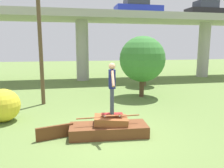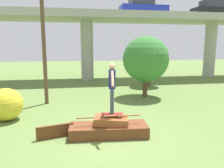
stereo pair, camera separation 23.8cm
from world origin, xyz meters
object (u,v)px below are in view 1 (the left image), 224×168
object	(u,v)px
car_on_overpass_right	(138,8)
car_on_overpass_mid	(207,11)
skateboard	(112,114)
bush_yellow_flowering	(3,105)
skater	(112,84)
tree_behind_right	(145,60)
tree_behind_left	(142,59)
utility_pole	(40,41)

from	to	relation	value
car_on_overpass_right	car_on_overpass_mid	bearing A→B (deg)	3.03
skateboard	bush_yellow_flowering	distance (m)	4.63
car_on_overpass_mid	skater	bearing A→B (deg)	-132.77
bush_yellow_flowering	car_on_overpass_right	bearing A→B (deg)	49.59
tree_behind_right	tree_behind_left	bearing A→B (deg)	-112.68
bush_yellow_flowering	tree_behind_left	bearing A→B (deg)	24.55
utility_pole	car_on_overpass_mid	bearing A→B (deg)	29.40
skater	utility_pole	bearing A→B (deg)	120.04
tree_behind_left	bush_yellow_flowering	bearing A→B (deg)	-155.45
skateboard	bush_yellow_flowering	xyz separation A→B (m)	(-4.05, 2.24, -0.09)
car_on_overpass_right	tree_behind_right	distance (m)	5.96
utility_pole	skateboard	bearing A→B (deg)	-59.96
skateboard	tree_behind_left	xyz separation A→B (m)	(2.94, 5.44, 1.52)
bush_yellow_flowering	skater	bearing A→B (deg)	-28.93
skateboard	tree_behind_right	bearing A→B (deg)	63.77
skateboard	bush_yellow_flowering	size ratio (longest dim) A/B	0.55
skateboard	bush_yellow_flowering	bearing A→B (deg)	151.07
skater	utility_pole	world-z (taller)	utility_pole
utility_pole	tree_behind_left	bearing A→B (deg)	6.59
skateboard	car_on_overpass_right	bearing A→B (deg)	68.84
skater	bush_yellow_flowering	size ratio (longest dim) A/B	1.27
car_on_overpass_right	tree_behind_left	size ratio (longest dim) A/B	1.16
skater	car_on_overpass_mid	distance (m)	18.64
car_on_overpass_mid	utility_pole	size ratio (longest dim) A/B	0.65
skateboard	car_on_overpass_right	xyz separation A→B (m)	(4.97, 12.85, 5.70)
tree_behind_left	bush_yellow_flowering	distance (m)	7.86
tree_behind_right	bush_yellow_flowering	size ratio (longest dim) A/B	2.32
utility_pole	tree_behind_right	size ratio (longest dim) A/B	2.04
utility_pole	skater	bearing A→B (deg)	-59.96
car_on_overpass_mid	bush_yellow_flowering	bearing A→B (deg)	-146.00
skateboard	car_on_overpass_mid	xyz separation A→B (m)	(12.24, 13.23, 5.77)
utility_pole	tree_behind_right	world-z (taller)	utility_pole
skateboard	skater	distance (m)	1.02
car_on_overpass_mid	utility_pole	xyz separation A→B (m)	(-15.01, -8.45, -3.22)
skater	tree_behind_right	size ratio (longest dim) A/B	0.55
car_on_overpass_right	tree_behind_left	world-z (taller)	car_on_overpass_right
skater	bush_yellow_flowering	world-z (taller)	skater
skater	tree_behind_left	distance (m)	6.20
skateboard	car_on_overpass_mid	world-z (taller)	car_on_overpass_mid
tree_behind_left	tree_behind_right	distance (m)	3.77
skater	bush_yellow_flowering	bearing A→B (deg)	151.07
skateboard	tree_behind_left	distance (m)	6.36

